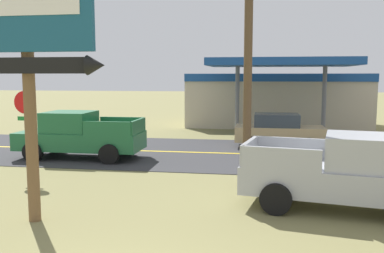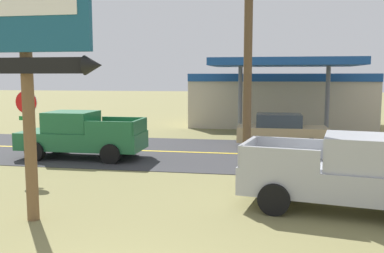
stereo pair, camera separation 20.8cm
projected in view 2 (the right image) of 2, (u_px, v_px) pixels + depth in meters
road_asphalt at (211, 153)px, 18.74m from camera, size 140.00×8.00×0.02m
road_centre_line at (211, 153)px, 18.74m from camera, size 126.00×0.20×0.01m
motel_sign at (24, 27)px, 9.38m from camera, size 3.59×0.54×6.58m
stop_sign at (27, 117)px, 14.33m from camera, size 0.80×0.08×2.95m
utility_pole at (248, 20)px, 12.67m from camera, size 1.73×0.26×9.65m
gas_station at (280, 98)px, 29.05m from camera, size 12.00×11.50×4.40m
pickup_silver_parked_on_lawn at (347, 174)px, 10.63m from camera, size 5.47×2.93×1.96m
pickup_green_on_road at (81, 135)px, 17.58m from camera, size 5.20×2.24×1.96m
car_tan_mid_lane at (281, 131)px, 20.07m from camera, size 4.20×2.00×1.64m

